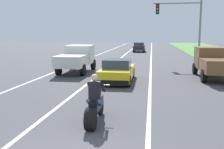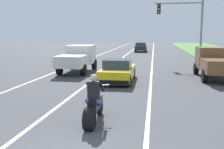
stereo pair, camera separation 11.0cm
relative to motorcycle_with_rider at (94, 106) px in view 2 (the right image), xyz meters
name	(u,v)px [view 2 (the right image)]	position (x,y,z in m)	size (l,w,h in m)	color
lane_stripe_left_solid	(77,64)	(-5.48, 16.74, -0.59)	(0.14, 120.00, 0.01)	white
lane_stripe_right_solid	(152,65)	(1.72, 16.74, -0.59)	(0.14, 120.00, 0.01)	white
lane_stripe_centre_dashed	(114,64)	(-1.88, 16.74, -0.59)	(0.14, 120.00, 0.01)	white
motorcycle_with_rider	(94,106)	(0.00, 0.00, 0.00)	(0.70, 2.21, 1.62)	black
sports_car_yellow	(118,71)	(-0.27, 7.71, 0.04)	(1.84, 4.30, 1.37)	yellow
pickup_truck_left_lane_white	(78,57)	(-3.78, 11.17, 0.51)	(2.02, 4.80, 1.98)	silver
pickup_truck_right_shoulder_brown	(215,61)	(5.75, 9.76, 0.51)	(2.02, 4.80, 1.98)	brown
traffic_light_mast_near	(187,21)	(4.73, 17.12, 3.38)	(4.32, 0.34, 6.00)	gray
distant_car_far_ahead	(141,47)	(-0.23, 34.66, 0.18)	(1.80, 4.00, 1.50)	#262628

